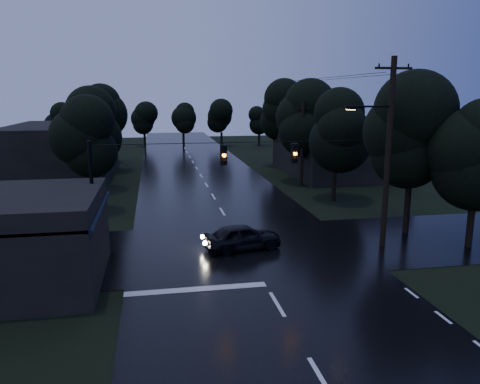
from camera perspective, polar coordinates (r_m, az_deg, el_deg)
name	(u,v)px	position (r m, az deg, el deg)	size (l,w,h in m)	color
ground	(321,379)	(14.81, 9.88, -21.58)	(160.00, 160.00, 0.00)	black
main_road	(207,185)	(42.56, -4.10, 0.83)	(12.00, 120.00, 0.02)	black
cross_street	(244,248)	(25.30, 0.45, -6.86)	(60.00, 9.00, 0.02)	black
building_far_right	(337,152)	(49.51, 11.70, 4.74)	(10.00, 14.00, 4.40)	black
building_far_left	(63,149)	(52.70, -20.77, 4.97)	(10.00, 16.00, 5.00)	black
utility_pole_main	(387,150)	(25.66, 17.45, 4.91)	(3.50, 0.30, 10.00)	black
utility_pole_far	(302,143)	(41.78, 7.58, 5.93)	(2.00, 0.30, 7.50)	black
anchor_pole_left	(93,204)	(23.30, -17.48, -1.39)	(0.18, 0.18, 6.00)	black
span_signals	(259,153)	(23.27, 2.29, 4.75)	(15.00, 0.37, 1.12)	black
tree_corner_near	(413,132)	(28.59, 20.32, 6.86)	(4.48, 4.48, 9.44)	black
tree_corner_far	(478,151)	(27.29, 27.03, 4.51)	(3.92, 3.92, 8.26)	black
tree_left_a	(88,137)	(33.96, -18.05, 6.42)	(3.92, 3.92, 8.26)	black
tree_left_b	(93,124)	(41.92, -17.50, 7.89)	(4.20, 4.20, 8.85)	black
tree_left_c	(98,115)	(51.89, -16.88, 9.01)	(4.48, 4.48, 9.44)	black
tree_right_a	(336,128)	(36.24, 11.64, 7.66)	(4.20, 4.20, 8.85)	black
tree_right_b	(310,118)	(43.92, 8.48, 8.95)	(4.48, 4.48, 9.44)	black
tree_right_c	(286,110)	(53.62, 5.63, 9.93)	(4.76, 4.76, 10.03)	black
car	(243,237)	(24.89, 0.31, -5.49)	(1.65, 4.11, 1.40)	black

